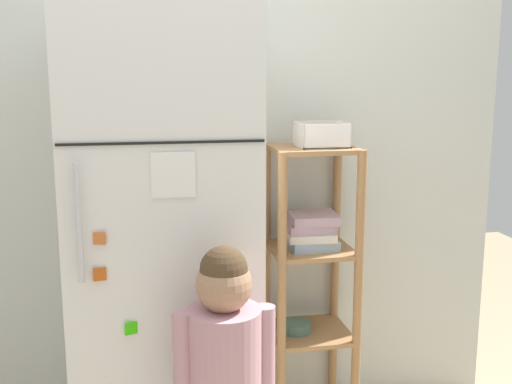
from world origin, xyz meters
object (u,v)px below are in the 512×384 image
object	(u,v)px
child_standing	(225,367)
fruit_bin	(324,137)
pantry_shelf_unit	(310,262)
refrigerator	(162,250)

from	to	relation	value
child_standing	fruit_bin	world-z (taller)	fruit_bin
child_standing	pantry_shelf_unit	xyz separation A→B (m)	(0.43, 0.57, 0.14)
refrigerator	child_standing	distance (m)	0.53
pantry_shelf_unit	fruit_bin	bearing A→B (deg)	-20.81
refrigerator	fruit_bin	distance (m)	0.75
child_standing	pantry_shelf_unit	bearing A→B (deg)	53.20
child_standing	pantry_shelf_unit	size ratio (longest dim) A/B	0.82
refrigerator	child_standing	size ratio (longest dim) A/B	1.74
fruit_bin	pantry_shelf_unit	bearing A→B (deg)	159.19
refrigerator	fruit_bin	size ratio (longest dim) A/B	9.02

